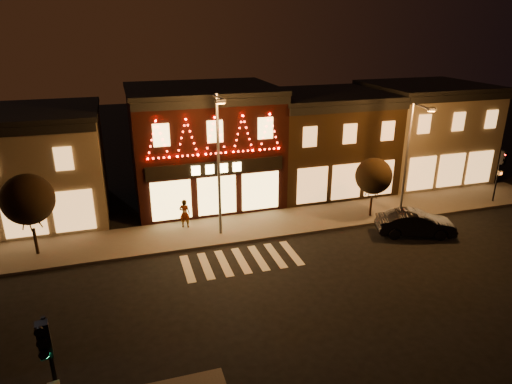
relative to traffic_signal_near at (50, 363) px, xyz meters
name	(u,v)px	position (x,y,z in m)	size (l,w,h in m)	color
ground	(264,300)	(8.29, 6.10, -3.51)	(120.00, 120.00, 0.00)	black
sidewalk_far	(255,226)	(10.29, 14.10, -3.44)	(44.00, 4.00, 0.15)	#47423D
building_left	(6,167)	(-4.71, 20.09, 0.15)	(12.20, 8.28, 7.30)	#726951
building_pulp	(204,145)	(8.29, 20.08, 0.65)	(10.20, 8.34, 8.30)	black
building_right_a	(324,140)	(17.79, 20.09, 0.25)	(9.20, 8.28, 7.50)	#382613
building_right_b	(422,131)	(26.79, 20.09, 0.40)	(9.20, 8.28, 7.80)	#726951
traffic_signal_near	(50,363)	(0.00, 0.00, 0.00)	(0.37, 0.50, 4.77)	black
traffic_signal_far	(501,166)	(28.20, 12.84, -0.61)	(0.31, 0.44, 3.85)	black
streetlamp_mid	(219,156)	(7.90, 13.33, 1.67)	(0.56, 1.97, 8.58)	#59595E
streetlamp_right	(410,153)	(20.21, 12.48, 1.08)	(0.55, 1.74, 7.57)	#59595E
tree_left	(28,199)	(-2.57, 14.05, -0.08)	(2.81, 2.81, 4.69)	black
tree_right	(374,176)	(18.22, 13.28, -0.55)	(2.40, 2.40, 4.02)	black
dark_sedan	(416,223)	(19.46, 10.06, -2.74)	(1.64, 4.70, 1.55)	black
pedestrian	(185,213)	(5.97, 15.13, -2.42)	(0.68, 0.45, 1.87)	gray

